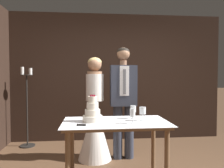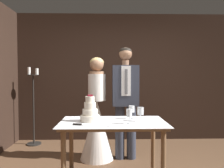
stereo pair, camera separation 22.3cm
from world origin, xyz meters
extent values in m
cube|color=black|center=(0.00, 2.20, 1.31)|extent=(4.52, 0.12, 2.63)
cylinder|color=brown|center=(-0.77, -0.08, 0.38)|extent=(0.06, 0.06, 0.76)
cylinder|color=brown|center=(0.32, -0.08, 0.38)|extent=(0.06, 0.06, 0.76)
cylinder|color=brown|center=(-0.77, 0.45, 0.38)|extent=(0.06, 0.06, 0.76)
cylinder|color=brown|center=(0.32, 0.45, 0.38)|extent=(0.06, 0.06, 0.76)
cube|color=brown|center=(-0.23, 0.18, 0.77)|extent=(1.21, 0.65, 0.03)
cube|color=white|center=(-0.23, 0.18, 0.80)|extent=(1.27, 0.71, 0.01)
cylinder|color=silver|center=(-0.50, 0.21, 0.83)|extent=(0.24, 0.24, 0.07)
cylinder|color=silver|center=(-0.50, 0.21, 0.91)|extent=(0.18, 0.18, 0.08)
cylinder|color=silver|center=(-0.50, 0.21, 0.99)|extent=(0.14, 0.14, 0.08)
cylinder|color=silver|center=(-0.50, 0.21, 1.06)|extent=(0.11, 0.11, 0.07)
sphere|color=maroon|center=(-0.48, 0.21, 1.11)|extent=(0.02, 0.02, 0.02)
sphere|color=maroon|center=(-0.50, 0.23, 1.11)|extent=(0.02, 0.02, 0.02)
sphere|color=maroon|center=(-0.52, 0.23, 1.11)|extent=(0.02, 0.02, 0.02)
sphere|color=maroon|center=(-0.52, 0.20, 1.11)|extent=(0.02, 0.02, 0.02)
sphere|color=maroon|center=(-0.50, 0.19, 1.11)|extent=(0.02, 0.02, 0.02)
cube|color=silver|center=(-0.43, -0.04, 0.80)|extent=(0.31, 0.08, 0.00)
cylinder|color=black|center=(-0.63, 0.00, 0.81)|extent=(0.10, 0.04, 0.02)
cylinder|color=silver|center=(0.11, 0.20, 0.80)|extent=(0.07, 0.07, 0.00)
cylinder|color=silver|center=(0.11, 0.20, 0.84)|extent=(0.01, 0.01, 0.08)
cylinder|color=silver|center=(0.11, 0.20, 0.92)|extent=(0.08, 0.08, 0.09)
cylinder|color=maroon|center=(0.11, 0.20, 0.90)|extent=(0.06, 0.06, 0.03)
cylinder|color=silver|center=(-0.04, 0.07, 0.80)|extent=(0.06, 0.06, 0.00)
cylinder|color=silver|center=(-0.04, 0.07, 0.84)|extent=(0.01, 0.01, 0.07)
cylinder|color=silver|center=(-0.04, 0.07, 0.92)|extent=(0.06, 0.06, 0.09)
cylinder|color=maroon|center=(-0.04, 0.07, 0.89)|extent=(0.05, 0.05, 0.03)
cylinder|color=silver|center=(0.01, 0.33, 0.80)|extent=(0.07, 0.07, 0.00)
cylinder|color=silver|center=(0.01, 0.33, 0.84)|extent=(0.01, 0.01, 0.08)
cylinder|color=silver|center=(0.01, 0.33, 0.93)|extent=(0.07, 0.07, 0.08)
cylinder|color=maroon|center=(0.01, 0.33, 0.90)|extent=(0.06, 0.06, 0.02)
cone|color=white|center=(-0.46, 1.09, 0.47)|extent=(0.54, 0.54, 0.95)
cylinder|color=white|center=(-0.46, 1.09, 1.16)|extent=(0.28, 0.28, 0.43)
cylinder|color=#A37556|center=(-0.46, 1.09, 1.40)|extent=(0.24, 0.24, 0.04)
sphere|color=#A37556|center=(-0.46, 1.09, 1.53)|extent=(0.22, 0.22, 0.22)
ellipsoid|color=#D6B770|center=(-0.46, 1.10, 1.56)|extent=(0.22, 0.22, 0.16)
cylinder|color=#333847|center=(-0.09, 1.09, 0.43)|extent=(0.15, 0.15, 0.86)
cylinder|color=#333847|center=(0.10, 1.09, 0.43)|extent=(0.15, 0.15, 0.86)
cube|color=#333847|center=(0.00, 1.09, 1.19)|extent=(0.42, 0.24, 0.65)
cube|color=white|center=(0.00, 0.96, 1.27)|extent=(0.15, 0.01, 0.47)
cube|color=slate|center=(0.00, 0.96, 1.25)|extent=(0.04, 0.01, 0.39)
cylinder|color=#A37556|center=(0.00, 1.09, 1.55)|extent=(0.11, 0.11, 0.08)
sphere|color=#A37556|center=(0.00, 1.09, 1.70)|extent=(0.21, 0.21, 0.21)
ellipsoid|color=black|center=(0.00, 1.10, 1.73)|extent=(0.21, 0.21, 0.13)
cylinder|color=black|center=(-1.73, 1.86, 0.01)|extent=(0.28, 0.28, 0.02)
cylinder|color=black|center=(-1.73, 1.86, 0.69)|extent=(0.03, 0.03, 1.34)
cylinder|color=black|center=(-1.73, 1.86, 1.36)|extent=(0.22, 0.22, 0.01)
cylinder|color=white|center=(-1.81, 1.86, 1.44)|extent=(0.06, 0.06, 0.15)
cylinder|color=white|center=(-1.66, 1.86, 1.43)|extent=(0.06, 0.06, 0.12)
camera|label=1|loc=(-0.53, -2.40, 1.35)|focal=35.00mm
camera|label=2|loc=(-0.30, -2.41, 1.35)|focal=35.00mm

